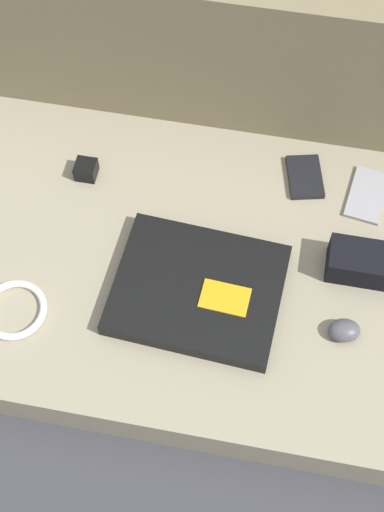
# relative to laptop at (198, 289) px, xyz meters

# --- Properties ---
(ground_plane) EXTENTS (8.00, 8.00, 0.00)m
(ground_plane) POSITION_rel_laptop_xyz_m (-0.02, 0.07, -0.12)
(ground_plane) COLOR #38383D
(couch_seat) EXTENTS (1.18, 0.67, 0.10)m
(couch_seat) POSITION_rel_laptop_xyz_m (-0.02, 0.07, -0.07)
(couch_seat) COLOR gray
(couch_seat) RESTS_ON ground_plane
(couch_backrest) EXTENTS (1.18, 0.20, 0.44)m
(couch_backrest) POSITION_rel_laptop_xyz_m (-0.02, 0.50, 0.11)
(couch_backrest) COLOR #756B4C
(couch_backrest) RESTS_ON ground_plane
(laptop) EXTENTS (0.33, 0.27, 0.03)m
(laptop) POSITION_rel_laptop_xyz_m (0.00, 0.00, 0.00)
(laptop) COLOR black
(laptop) RESTS_ON couch_seat
(computer_mouse) EXTENTS (0.07, 0.06, 0.03)m
(computer_mouse) POSITION_rel_laptop_xyz_m (0.28, -0.03, 0.00)
(computer_mouse) COLOR #4C4C51
(computer_mouse) RESTS_ON couch_seat
(phone_silver) EXTENTS (0.09, 0.12, 0.01)m
(phone_silver) POSITION_rel_laptop_xyz_m (0.17, 0.30, -0.01)
(phone_silver) COLOR black
(phone_silver) RESTS_ON couch_seat
(phone_black) EXTENTS (0.09, 0.14, 0.01)m
(phone_black) POSITION_rel_laptop_xyz_m (0.30, 0.28, -0.01)
(phone_black) COLOR #99999E
(phone_black) RESTS_ON couch_seat
(camera_pouch) EXTENTS (0.13, 0.08, 0.06)m
(camera_pouch) POSITION_rel_laptop_xyz_m (0.30, 0.11, 0.01)
(camera_pouch) COLOR black
(camera_pouch) RESTS_ON couch_seat
(charger_brick) EXTENTS (0.04, 0.04, 0.03)m
(charger_brick) POSITION_rel_laptop_xyz_m (-0.28, 0.23, 0.00)
(charger_brick) COLOR black
(charger_brick) RESTS_ON couch_seat
(cable_coil) EXTENTS (0.12, 0.12, 0.01)m
(cable_coil) POSITION_rel_laptop_xyz_m (-0.33, -0.10, -0.01)
(cable_coil) COLOR white
(cable_coil) RESTS_ON couch_seat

